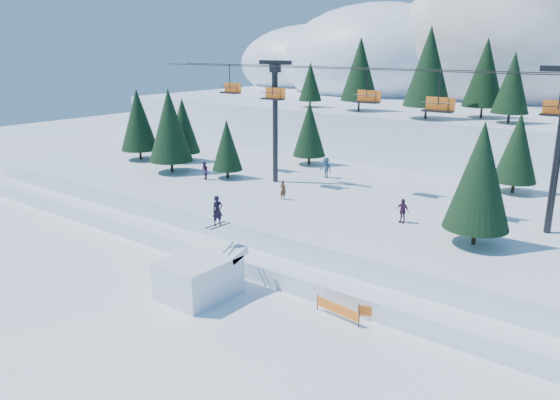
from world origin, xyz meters
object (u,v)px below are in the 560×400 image
Objects in this scene: banner_near at (338,309)px; chairlift at (396,112)px; banner_far at (386,313)px; jump_kicker at (200,275)px.

chairlift is at bearing 106.39° from banner_near.
chairlift is at bearing 116.35° from banner_far.
banner_far is (6.30, -12.72, -8.78)m from chairlift.
banner_near is at bearing 17.32° from jump_kicker.
chairlift is (3.70, 16.28, 8.07)m from jump_kicker.
banner_far is (10.00, 3.56, -0.71)m from jump_kicker.
chairlift is 16.20× the size of banner_near.
chairlift reaches higher than banner_near.
banner_far is at bearing 19.58° from jump_kicker.
chairlift is 16.90m from banner_near.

